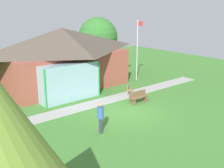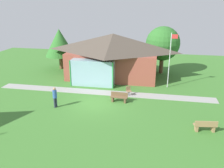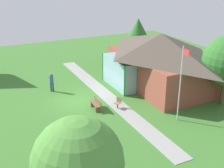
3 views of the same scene
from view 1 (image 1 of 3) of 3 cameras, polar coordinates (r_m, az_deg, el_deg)
name	(u,v)px [view 1 (image 1 of 3)]	position (r m, az deg, el deg)	size (l,w,h in m)	color
ground_plane	(126,112)	(17.92, 2.88, -5.86)	(44.00, 44.00, 0.00)	#3D752D
pavilion	(63,57)	(23.33, -10.16, 5.61)	(10.82, 7.47, 4.93)	brown
footpath	(102,102)	(19.76, -2.13, -3.69)	(20.85, 1.30, 0.03)	#999993
flagpole	(137,48)	(25.03, 5.32, 7.57)	(0.64, 0.08, 5.49)	silver
bench_rear_near_path	(139,97)	(19.52, 5.56, -2.81)	(1.52, 0.53, 0.84)	brown
patio_chair_lawn_spare	(130,90)	(21.04, 3.74, -1.34)	(0.59, 0.59, 0.86)	#8C6B4C
visitor_strolling_lawn	(100,115)	(14.74, -2.42, -6.52)	(0.34, 0.34, 1.74)	#2D3347
tree_behind_pavilion_right	(98,37)	(28.34, -2.93, 9.72)	(3.99, 3.99, 5.60)	brown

